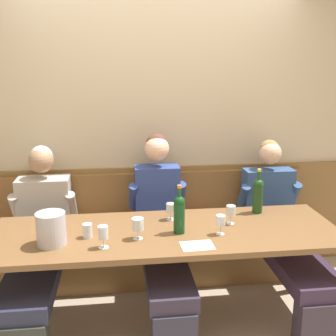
{
  "coord_description": "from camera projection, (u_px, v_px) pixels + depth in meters",
  "views": [
    {
      "loc": [
        -0.32,
        -2.51,
        1.9
      ],
      "look_at": [
        0.05,
        0.44,
        1.13
      ],
      "focal_mm": 43.65,
      "sensor_mm": 36.0,
      "label": 1
    }
  ],
  "objects": [
    {
      "name": "room_wall_back",
      "position": [
        154.0,
        120.0,
        3.62
      ],
      "size": [
        6.8,
        0.08,
        2.8
      ],
      "primitive_type": "cube",
      "color": "#CBB693",
      "rests_on": "ground"
    },
    {
      "name": "wood_wainscot_panel",
      "position": [
        155.0,
        218.0,
        3.79
      ],
      "size": [
        6.8,
        0.03,
        0.99
      ],
      "primitive_type": "cube",
      "color": "brown",
      "rests_on": "ground"
    },
    {
      "name": "wall_bench",
      "position": [
        157.0,
        249.0,
        3.65
      ],
      "size": [
        2.74,
        0.42,
        0.94
      ],
      "color": "brown",
      "rests_on": "ground"
    },
    {
      "name": "dining_table",
      "position": [
        167.0,
        241.0,
        2.87
      ],
      "size": [
        2.44,
        0.81,
        0.76
      ],
      "color": "brown",
      "rests_on": "ground"
    },
    {
      "name": "person_center_right_seat",
      "position": [
        39.0,
        238.0,
        3.1
      ],
      "size": [
        0.53,
        1.27,
        1.25
      ],
      "color": "#303531",
      "rests_on": "ground"
    },
    {
      "name": "person_right_seat",
      "position": [
        161.0,
        227.0,
        3.21
      ],
      "size": [
        0.48,
        1.27,
        1.32
      ],
      "color": "#2F2E3F",
      "rests_on": "ground"
    },
    {
      "name": "person_left_seat",
      "position": [
        283.0,
        229.0,
        3.31
      ],
      "size": [
        0.54,
        1.26,
        1.25
      ],
      "color": "#372E3C",
      "rests_on": "ground"
    },
    {
      "name": "ice_bucket",
      "position": [
        51.0,
        229.0,
        2.61
      ],
      "size": [
        0.19,
        0.19,
        0.22
      ],
      "primitive_type": "cylinder",
      "color": "#BBB6BE",
      "rests_on": "dining_table"
    },
    {
      "name": "wine_bottle_green_tall",
      "position": [
        258.0,
        194.0,
        3.16
      ],
      "size": [
        0.08,
        0.08,
        0.35
      ],
      "color": "#1C411A",
      "rests_on": "dining_table"
    },
    {
      "name": "wine_bottle_clear_water",
      "position": [
        179.0,
        213.0,
        2.78
      ],
      "size": [
        0.08,
        0.08,
        0.34
      ],
      "color": "#12421C",
      "rests_on": "dining_table"
    },
    {
      "name": "wine_glass_near_bucket",
      "position": [
        138.0,
        225.0,
        2.7
      ],
      "size": [
        0.08,
        0.08,
        0.14
      ],
      "color": "silver",
      "rests_on": "dining_table"
    },
    {
      "name": "wine_glass_center_rear",
      "position": [
        103.0,
        234.0,
        2.57
      ],
      "size": [
        0.07,
        0.07,
        0.15
      ],
      "color": "silver",
      "rests_on": "dining_table"
    },
    {
      "name": "wine_glass_mid_right",
      "position": [
        171.0,
        208.0,
        3.03
      ],
      "size": [
        0.07,
        0.07,
        0.13
      ],
      "color": "silver",
      "rests_on": "dining_table"
    },
    {
      "name": "wine_glass_center_front",
      "position": [
        221.0,
        221.0,
        2.77
      ],
      "size": [
        0.06,
        0.06,
        0.14
      ],
      "color": "silver",
      "rests_on": "dining_table"
    },
    {
      "name": "wine_glass_mid_left",
      "position": [
        231.0,
        211.0,
        2.95
      ],
      "size": [
        0.07,
        0.07,
        0.14
      ],
      "color": "silver",
      "rests_on": "dining_table"
    },
    {
      "name": "water_tumbler_center",
      "position": [
        87.0,
        231.0,
        2.73
      ],
      "size": [
        0.07,
        0.07,
        0.1
      ],
      "primitive_type": "cylinder",
      "color": "silver",
      "rests_on": "dining_table"
    },
    {
      "name": "tasting_sheet_left_guest",
      "position": [
        197.0,
        246.0,
        2.62
      ],
      "size": [
        0.22,
        0.16,
        0.0
      ],
      "primitive_type": "cube",
      "rotation": [
        0.0,
        0.0,
        0.04
      ],
      "color": "white",
      "rests_on": "dining_table"
    }
  ]
}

